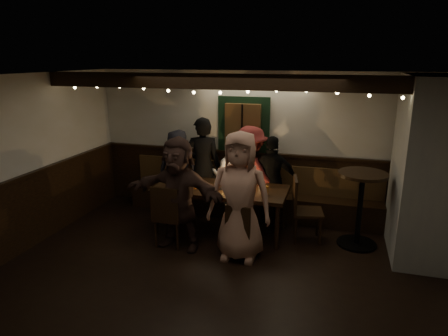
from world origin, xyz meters
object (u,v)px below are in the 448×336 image
(dining_table, at_px, (220,191))
(high_top, at_px, (361,200))
(person_d, at_px, (250,174))
(person_e, at_px, (272,180))
(chair_end, at_px, (302,206))
(person_a, at_px, (178,172))
(chair_near_left, at_px, (168,213))
(person_b, at_px, (203,166))
(person_c, at_px, (231,176))
(chair_near_right, at_px, (240,228))
(person_f, at_px, (178,193))
(person_g, at_px, (240,196))

(dining_table, height_order, high_top, high_top)
(person_d, relative_size, person_e, 1.09)
(chair_end, xyz_separation_m, person_e, (-0.57, 0.57, 0.20))
(high_top, xyz_separation_m, person_a, (-3.19, 0.52, 0.04))
(chair_near_left, relative_size, person_a, 0.63)
(chair_near_left, xyz_separation_m, high_top, (2.78, 0.87, 0.19))
(person_a, xyz_separation_m, person_b, (0.45, 0.09, 0.12))
(person_a, bearing_deg, person_c, 177.37)
(chair_near_right, distance_m, person_c, 1.68)
(person_c, bearing_deg, person_f, 66.42)
(chair_near_left, bearing_deg, person_c, 68.97)
(person_e, bearing_deg, person_g, 79.96)
(high_top, relative_size, person_a, 0.75)
(person_b, distance_m, person_f, 1.44)
(person_c, distance_m, person_f, 1.52)
(person_b, xyz_separation_m, person_f, (0.11, -1.43, -0.04))
(person_d, height_order, person_e, person_d)
(chair_near_right, height_order, person_a, person_a)
(person_b, height_order, person_c, person_b)
(person_c, bearing_deg, chair_end, 145.11)
(chair_near_left, height_order, person_g, person_g)
(chair_near_left, bearing_deg, chair_near_right, -2.49)
(person_d, bearing_deg, chair_end, 170.17)
(person_a, bearing_deg, dining_table, 138.18)
(person_f, bearing_deg, chair_near_right, 2.12)
(person_a, distance_m, person_b, 0.48)
(person_e, xyz_separation_m, person_g, (-0.23, -1.40, 0.16))
(person_f, height_order, person_g, person_g)
(chair_near_right, bearing_deg, dining_table, 123.42)
(person_a, bearing_deg, person_b, -177.58)
(high_top, distance_m, person_e, 1.53)
(dining_table, xyz_separation_m, person_f, (-0.45, -0.70, 0.16))
(person_c, relative_size, person_g, 0.81)
(high_top, distance_m, person_c, 2.29)
(person_e, bearing_deg, chair_near_right, 80.82)
(chair_near_right, relative_size, person_g, 0.44)
(person_d, bearing_deg, high_top, -174.20)
(dining_table, distance_m, person_d, 0.78)
(high_top, relative_size, person_g, 0.63)
(person_d, bearing_deg, person_a, 25.36)
(dining_table, height_order, chair_near_right, dining_table)
(person_a, height_order, person_f, person_f)
(person_f, relative_size, person_g, 0.93)
(chair_end, relative_size, person_c, 0.68)
(chair_end, distance_m, person_a, 2.40)
(person_b, relative_size, person_e, 1.17)
(dining_table, bearing_deg, person_g, -56.18)
(high_top, bearing_deg, person_c, 163.88)
(person_a, bearing_deg, chair_near_right, 127.39)
(person_b, height_order, person_f, person_b)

